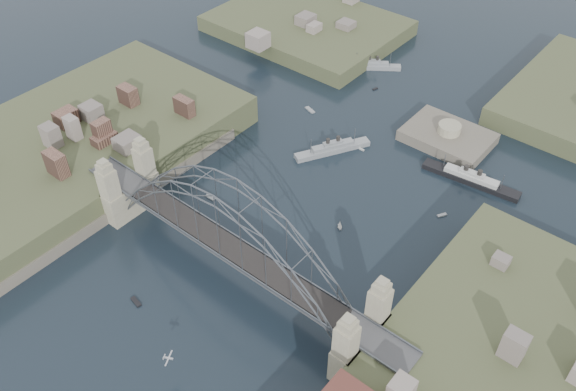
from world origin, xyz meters
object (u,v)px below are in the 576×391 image
(fort_island, at_px, (446,142))
(naval_cruiser_far, at_px, (373,66))
(naval_cruiser_near, at_px, (333,149))
(bridge, at_px, (230,234))
(ocean_liner, at_px, (471,179))

(fort_island, relative_size, naval_cruiser_far, 1.42)
(fort_island, xyz_separation_m, naval_cruiser_near, (-20.88, -22.97, 1.30))
(naval_cruiser_near, bearing_deg, naval_cruiser_far, 109.99)
(bridge, xyz_separation_m, ocean_liner, (24.46, 58.84, -11.40))
(naval_cruiser_near, bearing_deg, bridge, -79.30)
(fort_island, bearing_deg, ocean_liner, -41.84)
(fort_island, relative_size, ocean_liner, 0.90)
(fort_island, bearing_deg, naval_cruiser_near, -132.28)
(naval_cruiser_far, bearing_deg, naval_cruiser_near, -70.01)
(bridge, height_order, ocean_liner, bridge)
(fort_island, distance_m, naval_cruiser_near, 31.07)
(naval_cruiser_near, height_order, naval_cruiser_far, naval_cruiser_near)
(bridge, xyz_separation_m, naval_cruiser_near, (-8.88, 47.03, -11.37))
(bridge, relative_size, naval_cruiser_near, 4.37)
(fort_island, height_order, naval_cruiser_near, naval_cruiser_near)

